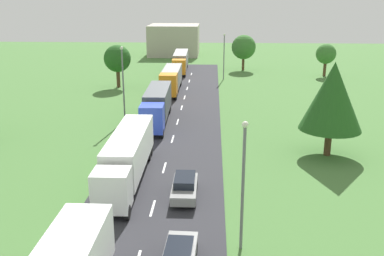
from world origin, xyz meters
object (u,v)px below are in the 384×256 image
truck_fourth (171,78)px  lamppost_fourth (224,54)px  truck_second (127,155)px  lamppost_second (243,180)px  car_fourth (185,187)px  tree_maple (326,54)px  tree_oak (332,96)px  truck_third (157,104)px  tree_birch (244,47)px  tree_ash (117,59)px  truck_fifth (181,61)px  distant_building (174,40)px  lamppost_third (123,81)px

truck_fourth → lamppost_fourth: 13.80m
truck_fourth → lamppost_fourth: size_ratio=1.55×
truck_second → lamppost_second: 12.80m
car_fourth → lamppost_second: (3.72, -6.52, 3.49)m
tree_maple → tree_oak: bearing=-103.1°
truck_second → tree_oak: bearing=21.0°
truck_third → tree_maple: bearing=50.0°
tree_birch → tree_ash: bearing=-139.9°
truck_fifth → tree_birch: (12.28, 1.90, 2.42)m
truck_third → truck_fourth: size_ratio=1.03×
tree_maple → distant_building: 41.47m
tree_oak → tree_ash: bearing=130.8°
truck_third → distant_building: bearing=93.1°
truck_fifth → tree_oak: (17.03, -45.95, 3.48)m
truck_fifth → distant_building: 24.70m
car_fourth → lamppost_fourth: bearing=85.4°
truck_fourth → lamppost_third: size_ratio=1.41×
car_fourth → tree_ash: size_ratio=0.66×
lamppost_third → lamppost_fourth: bearing=66.1°
lamppost_second → tree_oak: 18.41m
truck_fifth → tree_ash: size_ratio=2.13×
lamppost_fourth → tree_birch: 10.98m
car_fourth → truck_second: bearing=148.7°
tree_maple → lamppost_second: bearing=-107.9°
lamppost_fourth → tree_ash: 18.72m
lamppost_third → tree_oak: lamppost_third is taller
truck_third → tree_maple: size_ratio=2.15×
lamppost_third → distant_building: (0.59, 60.14, -1.19)m
truck_third → truck_fifth: size_ratio=0.87×
tree_maple → tree_ash: tree_ash is taller
tree_birch → truck_second: bearing=-103.0°
truck_second → distant_building: distant_building is taller
tree_birch → truck_fifth: bearing=-171.2°
tree_oak → tree_birch: bearing=95.7°
tree_oak → lamppost_third: bearing=154.0°
car_fourth → lamppost_fourth: size_ratio=0.56×
tree_ash → tree_oak: bearing=-49.2°
lamppost_second → distant_building: lamppost_second is taller
truck_fifth → car_fourth: (4.37, -55.49, -1.24)m
lamppost_third → lamppost_fourth: size_ratio=1.10×
truck_fifth → truck_fourth: bearing=-90.0°
truck_fourth → tree_birch: tree_birch is taller
truck_third → truck_fifth: (0.08, 36.07, -0.10)m
lamppost_fourth → tree_birch: (4.08, 10.19, 0.06)m
lamppost_fourth → tree_maple: (18.61, 4.26, -0.43)m
lamppost_second → tree_birch: 64.04m
truck_fourth → tree_oak: (17.05, -26.83, 3.48)m
truck_third → lamppost_third: lamppost_third is taller
tree_birch → distant_building: 27.44m
truck_third → tree_birch: bearing=72.0°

